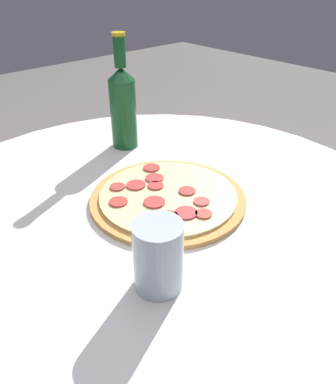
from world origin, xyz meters
TOP-DOWN VIEW (x-y plane):
  - table at (0.00, 0.00)m, footprint 1.08×1.08m
  - pizza at (0.04, 0.01)m, footprint 0.32×0.32m
  - beer_bottle at (0.14, 0.28)m, footprint 0.07×0.07m
  - drinking_glass at (-0.13, -0.16)m, footprint 0.08×0.08m

SIDE VIEW (x-z plane):
  - table at x=0.00m, z-range 0.18..0.88m
  - pizza at x=0.04m, z-range 0.70..0.72m
  - drinking_glass at x=-0.13m, z-range 0.70..0.81m
  - beer_bottle at x=0.14m, z-range 0.67..0.95m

